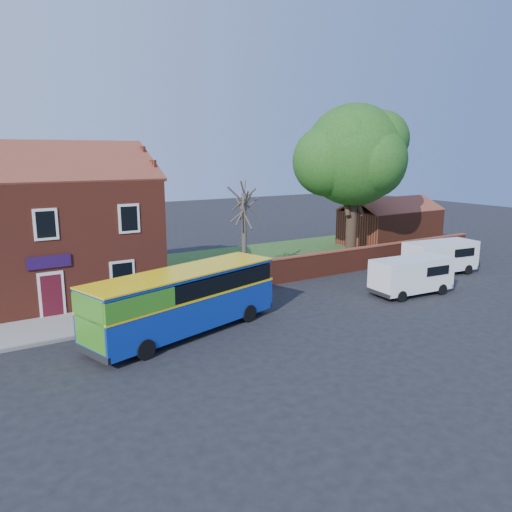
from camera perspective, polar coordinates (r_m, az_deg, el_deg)
ground at (r=22.07m, az=0.03°, el=-9.25°), size 120.00×120.00×0.00m
pavement at (r=24.81m, az=-21.40°, el=-7.54°), size 18.00×3.50×0.12m
kerb at (r=23.18m, az=-20.56°, el=-8.80°), size 18.00×0.15×0.14m
grass_strip at (r=39.54m, az=5.97°, el=0.16°), size 26.00×12.00×0.04m
shop_building at (r=29.56m, az=-24.07°, el=1.97°), size 12.30×8.13×10.50m
boundary_wall at (r=34.96m, az=12.06°, el=-0.24°), size 22.00×0.38×1.60m
outbuilding at (r=45.31m, az=15.04°, el=3.34°), size 8.20×5.06×4.17m
bus at (r=22.10m, az=-8.75°, el=-4.92°), size 9.62×4.90×2.85m
van_near at (r=29.51m, az=17.35°, el=-2.02°), size 4.87×2.29×2.08m
van_far at (r=35.13m, az=20.34°, el=0.01°), size 5.14×2.56×2.17m
large_tree at (r=38.17m, az=11.01°, el=10.89°), size 9.38×7.42×11.44m
bare_tree at (r=31.68m, az=-1.37°, el=2.88°), size 2.21×2.64×5.90m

